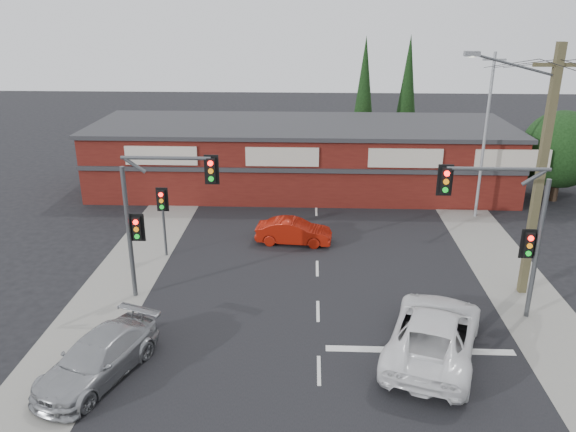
{
  "coord_description": "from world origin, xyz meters",
  "views": [
    {
      "loc": [
        -0.37,
        -18.2,
        11.2
      ],
      "look_at": [
        -1.25,
        3.0,
        3.23
      ],
      "focal_mm": 35.0,
      "sensor_mm": 36.0,
      "label": 1
    }
  ],
  "objects_px": {
    "red_sedan": "(294,232)",
    "white_suv": "(434,333)",
    "silver_suv": "(98,358)",
    "utility_pole": "(538,167)",
    "shop_building": "(301,156)"
  },
  "relations": [
    {
      "from": "white_suv",
      "to": "red_sedan",
      "type": "xyz_separation_m",
      "value": [
        -5.04,
        9.4,
        -0.21
      ]
    },
    {
      "from": "red_sedan",
      "to": "utility_pole",
      "type": "bearing_deg",
      "value": -110.96
    },
    {
      "from": "utility_pole",
      "to": "red_sedan",
      "type": "bearing_deg",
      "value": 153.48
    },
    {
      "from": "red_sedan",
      "to": "white_suv",
      "type": "bearing_deg",
      "value": -146.22
    },
    {
      "from": "white_suv",
      "to": "utility_pole",
      "type": "height_order",
      "value": "utility_pole"
    },
    {
      "from": "shop_building",
      "to": "utility_pole",
      "type": "distance_m",
      "value": 17.15
    },
    {
      "from": "utility_pole",
      "to": "shop_building",
      "type": "bearing_deg",
      "value": 123.76
    },
    {
      "from": "white_suv",
      "to": "red_sedan",
      "type": "height_order",
      "value": "white_suv"
    },
    {
      "from": "silver_suv",
      "to": "red_sedan",
      "type": "height_order",
      "value": "silver_suv"
    },
    {
      "from": "silver_suv",
      "to": "utility_pole",
      "type": "bearing_deg",
      "value": 42.9
    },
    {
      "from": "silver_suv",
      "to": "red_sedan",
      "type": "relative_size",
      "value": 1.27
    },
    {
      "from": "red_sedan",
      "to": "silver_suv",
      "type": "bearing_deg",
      "value": 157.61
    },
    {
      "from": "white_suv",
      "to": "utility_pole",
      "type": "bearing_deg",
      "value": -115.12
    },
    {
      "from": "silver_suv",
      "to": "red_sedan",
      "type": "distance_m",
      "value": 12.57
    },
    {
      "from": "red_sedan",
      "to": "utility_pole",
      "type": "relative_size",
      "value": 0.38
    }
  ]
}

